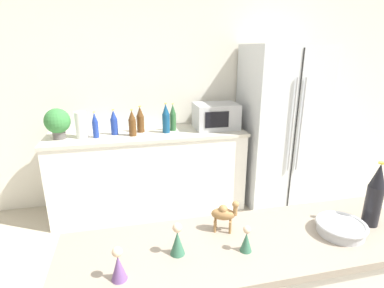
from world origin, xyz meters
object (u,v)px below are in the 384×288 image
(back_bottle_5, at_px, (173,118))
(fruit_bowl, at_px, (341,227))
(back_bottle_0, at_px, (95,125))
(microwave, at_px, (216,116))
(back_bottle_1, at_px, (166,119))
(back_bottle_3, at_px, (114,123))
(camel_figurine, at_px, (224,213))
(wise_man_figurine_crimson, at_px, (118,266))
(back_bottle_4, at_px, (132,123))
(potted_plant, at_px, (57,122))
(refrigerator, at_px, (279,126))
(paper_towel_roll, at_px, (81,125))
(wise_man_figurine_purple, at_px, (246,240))
(back_bottle_2, at_px, (140,120))
(wine_bottle, at_px, (375,195))
(wise_man_figurine_blue, at_px, (177,241))

(back_bottle_5, relative_size, fruit_bowl, 1.28)
(back_bottle_0, bearing_deg, back_bottle_5, 7.21)
(back_bottle_0, relative_size, back_bottle_5, 0.89)
(microwave, bearing_deg, back_bottle_5, 179.51)
(back_bottle_0, height_order, back_bottle_1, back_bottle_1)
(back_bottle_3, bearing_deg, camel_figurine, -74.32)
(wise_man_figurine_crimson, bearing_deg, back_bottle_4, 86.44)
(potted_plant, distance_m, back_bottle_5, 1.17)
(fruit_bowl, bearing_deg, refrigerator, 69.04)
(fruit_bowl, relative_size, wise_man_figurine_crimson, 1.63)
(paper_towel_roll, height_order, wise_man_figurine_purple, paper_towel_roll)
(refrigerator, height_order, paper_towel_roll, refrigerator)
(back_bottle_3, bearing_deg, potted_plant, -176.35)
(back_bottle_2, height_order, camel_figurine, back_bottle_2)
(wise_man_figurine_crimson, bearing_deg, refrigerator, 49.30)
(refrigerator, distance_m, wise_man_figurine_purple, 2.43)
(paper_towel_roll, relative_size, fruit_bowl, 1.13)
(back_bottle_1, xyz_separation_m, camel_figurine, (0.01, -1.91, -0.03))
(back_bottle_0, bearing_deg, refrigerator, 0.42)
(camel_figurine, distance_m, wise_man_figurine_crimson, 0.54)
(microwave, distance_m, wise_man_figurine_purple, 2.21)
(refrigerator, xyz_separation_m, microwave, (-0.75, 0.08, 0.14))
(back_bottle_4, bearing_deg, back_bottle_1, 6.76)
(paper_towel_roll, distance_m, wise_man_figurine_purple, 2.28)
(microwave, bearing_deg, paper_towel_roll, -177.41)
(back_bottle_1, bearing_deg, wine_bottle, -69.77)
(potted_plant, distance_m, camel_figurine, 2.22)
(back_bottle_5, bearing_deg, back_bottle_0, -172.79)
(back_bottle_3, relative_size, wise_man_figurine_purple, 2.18)
(paper_towel_roll, relative_size, wise_man_figurine_purple, 2.15)
(back_bottle_2, bearing_deg, wise_man_figurine_blue, -89.31)
(back_bottle_0, xyz_separation_m, back_bottle_3, (0.18, 0.08, -0.00))
(refrigerator, xyz_separation_m, back_bottle_4, (-1.69, -0.03, 0.13))
(potted_plant, relative_size, microwave, 0.64)
(microwave, height_order, back_bottle_4, microwave)
(back_bottle_0, bearing_deg, wine_bottle, -53.54)
(back_bottle_5, bearing_deg, back_bottle_1, -140.73)
(back_bottle_5, xyz_separation_m, wise_man_figurine_purple, (-0.03, -2.15, -0.07))
(refrigerator, bearing_deg, back_bottle_2, 176.34)
(back_bottle_4, bearing_deg, wise_man_figurine_crimson, -93.56)
(back_bottle_5, height_order, wise_man_figurine_purple, back_bottle_5)
(paper_towel_roll, bearing_deg, microwave, 2.59)
(wine_bottle, bearing_deg, wise_man_figurine_blue, -179.39)
(back_bottle_0, distance_m, wise_man_figurine_blue, 2.06)
(wise_man_figurine_blue, bearing_deg, back_bottle_5, 81.11)
(fruit_bowl, distance_m, wise_man_figurine_blue, 0.79)
(back_bottle_4, relative_size, wise_man_figurine_blue, 1.84)
(refrigerator, distance_m, back_bottle_3, 1.88)
(fruit_bowl, bearing_deg, paper_towel_roll, 124.39)
(microwave, relative_size, back_bottle_5, 1.59)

